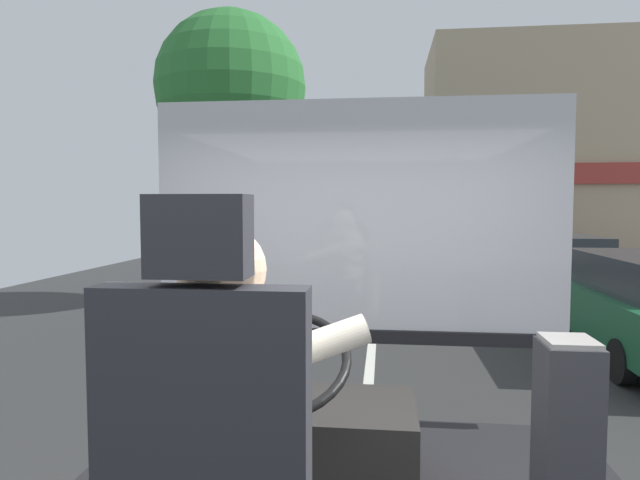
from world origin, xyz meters
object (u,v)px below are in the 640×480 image
object	(u,v)px
parked_car_charcoal	(558,265)
fare_box	(566,441)
parked_car_red	(518,248)
parked_car_silver	(474,237)
steering_console	(296,440)
bus_driver	(228,413)

from	to	relation	value
parked_car_charcoal	fare_box	bearing A→B (deg)	-106.75
parked_car_red	parked_car_silver	xyz separation A→B (m)	(-0.29, 6.32, -0.03)
fare_box	parked_car_charcoal	bearing A→B (deg)	73.25
parked_car_charcoal	steering_console	bearing A→B (deg)	-112.76
steering_console	fare_box	distance (m)	1.15
fare_box	parked_car_charcoal	world-z (taller)	fare_box
parked_car_charcoal	parked_car_silver	size ratio (longest dim) A/B	0.91
steering_console	fare_box	xyz separation A→B (m)	(1.11, -0.27, 0.17)
parked_car_silver	fare_box	bearing A→B (deg)	-98.17
parked_car_charcoal	parked_car_red	bearing A→B (deg)	86.85
parked_car_charcoal	parked_car_silver	world-z (taller)	parked_car_charcoal
fare_box	parked_car_red	world-z (taller)	fare_box
steering_console	bus_driver	bearing A→B (deg)	-90.00
bus_driver	parked_car_charcoal	bearing A→B (deg)	69.27
parked_car_charcoal	parked_car_red	size ratio (longest dim) A/B	0.96
bus_driver	parked_car_red	world-z (taller)	bus_driver
steering_console	fare_box	bearing A→B (deg)	-13.79
bus_driver	fare_box	xyz separation A→B (m)	(1.11, 0.82, -0.38)
parked_car_red	parked_car_silver	world-z (taller)	parked_car_red
parked_car_charcoal	parked_car_silver	xyz separation A→B (m)	(-0.03, 11.04, -0.02)
bus_driver	fare_box	bearing A→B (deg)	36.44
parked_car_red	parked_car_charcoal	bearing A→B (deg)	-93.15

